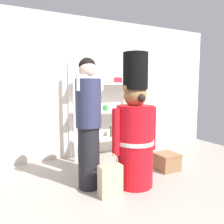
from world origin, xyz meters
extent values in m
plane|color=#9E9389|center=(0.00, 0.00, 0.00)|extent=(6.40, 6.40, 0.00)
cube|color=silver|center=(0.00, 2.20, 1.30)|extent=(6.40, 0.12, 2.60)
cube|color=white|center=(-0.09, 1.83, 0.88)|extent=(0.05, 0.05, 1.77)
cube|color=white|center=(1.19, 1.83, 0.88)|extent=(0.05, 0.05, 1.77)
cube|color=white|center=(-0.09, 2.13, 0.88)|extent=(0.05, 0.05, 1.77)
cube|color=white|center=(1.19, 2.13, 0.88)|extent=(0.05, 0.05, 1.77)
cube|color=white|center=(0.55, 1.98, 0.32)|extent=(1.28, 0.30, 0.04)
cube|color=white|center=(0.55, 1.98, 0.85)|extent=(1.28, 0.30, 0.04)
cube|color=white|center=(0.55, 1.98, 1.38)|extent=(1.28, 0.30, 0.04)
cylinder|color=yellow|center=(0.12, 1.95, 0.91)|extent=(0.08, 0.08, 0.09)
cylinder|color=green|center=(0.55, 1.94, 0.92)|extent=(0.10, 0.10, 0.10)
cylinder|color=red|center=(0.98, 1.97, 0.91)|extent=(0.07, 0.07, 0.08)
cylinder|color=silver|center=(0.07, 1.97, 0.42)|extent=(0.06, 0.06, 0.16)
cylinder|color=navy|center=(0.39, 1.95, 0.46)|extent=(0.06, 0.06, 0.24)
cylinder|color=#596B33|center=(0.71, 1.99, 0.44)|extent=(0.08, 0.08, 0.21)
cylinder|color=#B27226|center=(1.03, 2.00, 0.46)|extent=(0.06, 0.06, 0.24)
cube|color=gold|center=(0.26, 1.98, 1.46)|extent=(0.19, 0.15, 0.13)
cube|color=#B21E2D|center=(0.84, 1.98, 1.45)|extent=(0.13, 0.10, 0.10)
cylinder|color=red|center=(0.31, 0.55, 0.54)|extent=(0.49, 0.49, 1.08)
cylinder|color=white|center=(0.31, 0.55, 0.60)|extent=(0.51, 0.51, 0.05)
sphere|color=olive|center=(0.31, 0.55, 1.21)|extent=(0.30, 0.30, 0.30)
sphere|color=olive|center=(0.18, 0.55, 1.31)|extent=(0.11, 0.11, 0.11)
sphere|color=olive|center=(0.44, 0.55, 1.31)|extent=(0.11, 0.11, 0.11)
cylinder|color=black|center=(0.31, 0.55, 1.53)|extent=(0.32, 0.32, 0.47)
cylinder|color=red|center=(0.03, 0.55, 0.76)|extent=(0.11, 0.11, 0.60)
cylinder|color=red|center=(0.59, 0.55, 0.76)|extent=(0.11, 0.11, 0.60)
sphere|color=black|center=(0.31, 0.41, 1.19)|extent=(0.11, 0.11, 0.11)
cylinder|color=black|center=(-0.26, 0.75, 0.41)|extent=(0.28, 0.28, 0.81)
cylinder|color=#2D3351|center=(-0.26, 0.75, 1.12)|extent=(0.33, 0.33, 0.61)
sphere|color=beige|center=(-0.26, 0.75, 1.53)|extent=(0.23, 0.23, 0.23)
cube|color=silver|center=(-0.26, 0.68, 1.38)|extent=(0.34, 0.04, 0.20)
sphere|color=black|center=(-0.26, 0.77, 1.58)|extent=(0.22, 0.22, 0.22)
cube|color=#C1AD89|center=(-0.12, 0.41, 0.19)|extent=(0.28, 0.15, 0.39)
torus|color=#C1AD89|center=(-0.12, 0.41, 0.43)|extent=(0.21, 0.01, 0.21)
cube|color=olive|center=(1.08, 0.79, 0.12)|extent=(0.33, 0.33, 0.25)
cube|color=olive|center=(1.08, 0.79, 0.26)|extent=(0.34, 0.35, 0.02)
camera|label=1|loc=(-1.32, -1.98, 1.33)|focal=36.87mm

